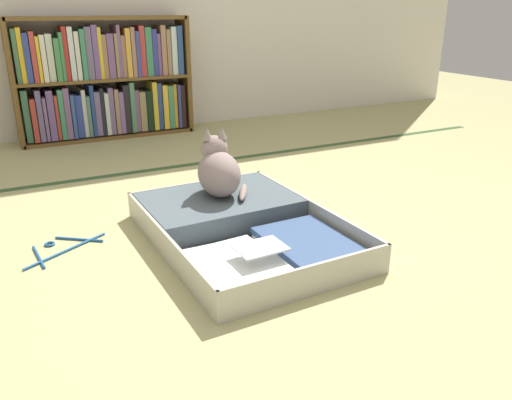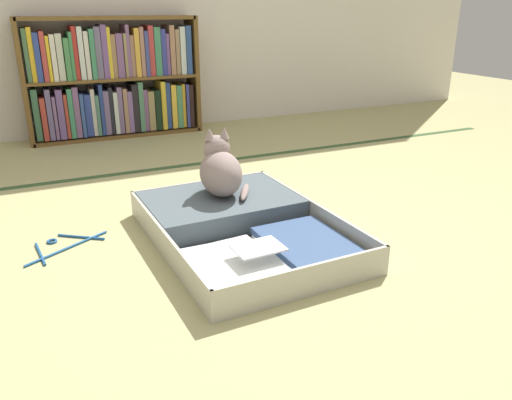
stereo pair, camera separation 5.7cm
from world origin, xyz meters
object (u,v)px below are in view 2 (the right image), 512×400
object	(u,v)px
bookshelf	(114,81)
black_cat	(220,170)
clothes_hanger	(62,246)
open_suitcase	(236,223)

from	to	relation	value
bookshelf	black_cat	distance (m)	1.76
clothes_hanger	bookshelf	bearing A→B (deg)	72.32
bookshelf	open_suitcase	world-z (taller)	bookshelf
bookshelf	black_cat	world-z (taller)	bookshelf
open_suitcase	clothes_hanger	size ratio (longest dim) A/B	2.98
open_suitcase	clothes_hanger	xyz separation A→B (m)	(-0.66, 0.17, -0.04)
black_cat	clothes_hanger	distance (m)	0.71
bookshelf	black_cat	size ratio (longest dim) A/B	4.09
open_suitcase	black_cat	world-z (taller)	black_cat
black_cat	bookshelf	bearing A→B (deg)	93.64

